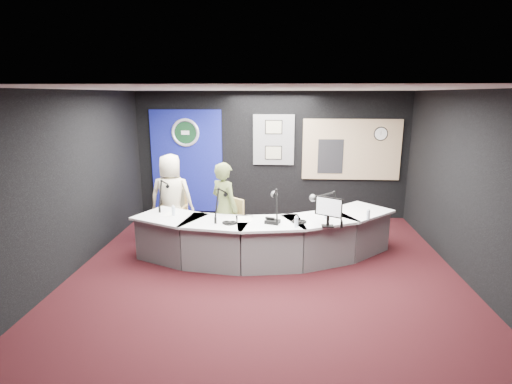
# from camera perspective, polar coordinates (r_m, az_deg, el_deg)

# --- Properties ---
(ground) EXTENTS (6.00, 6.00, 0.00)m
(ground) POSITION_cam_1_polar(r_m,az_deg,el_deg) (6.42, 1.36, -11.33)
(ground) COLOR black
(ground) RESTS_ON ground
(ceiling) EXTENTS (6.00, 6.00, 0.02)m
(ceiling) POSITION_cam_1_polar(r_m,az_deg,el_deg) (5.81, 1.52, 14.51)
(ceiling) COLOR silver
(ceiling) RESTS_ON ground
(wall_back) EXTENTS (6.00, 0.02, 2.80)m
(wall_back) POSITION_cam_1_polar(r_m,az_deg,el_deg) (8.91, 2.19, 5.24)
(wall_back) COLOR black
(wall_back) RESTS_ON ground
(wall_front) EXTENTS (6.00, 0.02, 2.80)m
(wall_front) POSITION_cam_1_polar(r_m,az_deg,el_deg) (3.12, -0.76, -11.46)
(wall_front) COLOR black
(wall_front) RESTS_ON ground
(wall_left) EXTENTS (0.02, 6.00, 2.80)m
(wall_left) POSITION_cam_1_polar(r_m,az_deg,el_deg) (6.77, -24.84, 1.21)
(wall_left) COLOR black
(wall_left) RESTS_ON ground
(wall_right) EXTENTS (0.02, 6.00, 2.80)m
(wall_right) POSITION_cam_1_polar(r_m,az_deg,el_deg) (6.58, 28.54, 0.45)
(wall_right) COLOR black
(wall_right) RESTS_ON ground
(broadcast_desk) EXTENTS (4.50, 1.90, 0.75)m
(broadcast_desk) POSITION_cam_1_polar(r_m,az_deg,el_deg) (6.79, 1.14, -6.48)
(broadcast_desk) COLOR silver
(broadcast_desk) RESTS_ON ground
(backdrop_panel) EXTENTS (1.60, 0.05, 2.30)m
(backdrop_panel) POSITION_cam_1_polar(r_m,az_deg,el_deg) (9.15, -9.84, 4.32)
(backdrop_panel) COLOR navy
(backdrop_panel) RESTS_ON wall_back
(agency_seal) EXTENTS (0.63, 0.07, 0.63)m
(agency_seal) POSITION_cam_1_polar(r_m,az_deg,el_deg) (9.03, -10.07, 8.35)
(agency_seal) COLOR silver
(agency_seal) RESTS_ON backdrop_panel
(seal_center) EXTENTS (0.48, 0.01, 0.48)m
(seal_center) POSITION_cam_1_polar(r_m,az_deg,el_deg) (9.04, -10.06, 8.35)
(seal_center) COLOR black
(seal_center) RESTS_ON backdrop_panel
(pinboard) EXTENTS (0.90, 0.04, 1.10)m
(pinboard) POSITION_cam_1_polar(r_m,az_deg,el_deg) (8.84, 2.53, 7.45)
(pinboard) COLOR slate
(pinboard) RESTS_ON wall_back
(framed_photo_upper) EXTENTS (0.34, 0.02, 0.27)m
(framed_photo_upper) POSITION_cam_1_polar(r_m,az_deg,el_deg) (8.78, 2.54, 9.24)
(framed_photo_upper) COLOR gray
(framed_photo_upper) RESTS_ON pinboard
(framed_photo_lower) EXTENTS (0.34, 0.02, 0.27)m
(framed_photo_lower) POSITION_cam_1_polar(r_m,az_deg,el_deg) (8.84, 2.51, 5.62)
(framed_photo_lower) COLOR gray
(framed_photo_lower) RESTS_ON pinboard
(booth_window_frame) EXTENTS (2.12, 0.06, 1.32)m
(booth_window_frame) POSITION_cam_1_polar(r_m,az_deg,el_deg) (8.99, 13.47, 5.91)
(booth_window_frame) COLOR tan
(booth_window_frame) RESTS_ON wall_back
(booth_glow) EXTENTS (2.00, 0.02, 1.20)m
(booth_glow) POSITION_cam_1_polar(r_m,az_deg,el_deg) (8.98, 13.48, 5.90)
(booth_glow) COLOR #D5AF86
(booth_glow) RESTS_ON booth_window_frame
(equipment_rack) EXTENTS (0.55, 0.02, 0.75)m
(equipment_rack) POSITION_cam_1_polar(r_m,az_deg,el_deg) (8.92, 10.59, 5.02)
(equipment_rack) COLOR black
(equipment_rack) RESTS_ON booth_window_frame
(wall_clock) EXTENTS (0.28, 0.01, 0.28)m
(wall_clock) POSITION_cam_1_polar(r_m,az_deg,el_deg) (9.04, 17.41, 7.94)
(wall_clock) COLOR white
(wall_clock) RESTS_ON booth_window_frame
(armchair_left) EXTENTS (0.57, 0.57, 0.94)m
(armchair_left) POSITION_cam_1_polar(r_m,az_deg,el_deg) (7.80, -11.88, -3.33)
(armchair_left) COLOR #A5874B
(armchair_left) RESTS_ON ground
(armchair_right) EXTENTS (0.72, 0.72, 0.91)m
(armchair_right) POSITION_cam_1_polar(r_m,az_deg,el_deg) (7.02, -4.44, -5.13)
(armchair_right) COLOR #A5874B
(armchair_right) RESTS_ON ground
(draped_jacket) EXTENTS (0.51, 0.14, 0.70)m
(draped_jacket) POSITION_cam_1_polar(r_m,az_deg,el_deg) (8.00, -11.74, -1.77)
(draped_jacket) COLOR slate
(draped_jacket) RESTS_ON armchair_left
(person_man) EXTENTS (0.83, 0.56, 1.66)m
(person_man) POSITION_cam_1_polar(r_m,az_deg,el_deg) (7.70, -12.01, -0.77)
(person_man) COLOR beige
(person_man) RESTS_ON ground
(person_woman) EXTENTS (0.70, 0.68, 1.62)m
(person_woman) POSITION_cam_1_polar(r_m,az_deg,el_deg) (6.92, -4.50, -2.36)
(person_woman) COLOR #556032
(person_woman) RESTS_ON ground
(computer_monitor) EXTENTS (0.38, 0.24, 0.29)m
(computer_monitor) POSITION_cam_1_polar(r_m,az_deg,el_deg) (6.15, 10.31, -2.06)
(computer_monitor) COLOR black
(computer_monitor) RESTS_ON broadcast_desk
(desk_phone) EXTENTS (0.26, 0.24, 0.05)m
(desk_phone) POSITION_cam_1_polar(r_m,az_deg,el_deg) (6.31, 2.37, -4.25)
(desk_phone) COLOR black
(desk_phone) RESTS_ON broadcast_desk
(headphones_near) EXTENTS (0.21, 0.21, 0.04)m
(headphones_near) POSITION_cam_1_polar(r_m,az_deg,el_deg) (6.36, 6.18, -4.22)
(headphones_near) COLOR black
(headphones_near) RESTS_ON broadcast_desk
(headphones_far) EXTENTS (0.22, 0.22, 0.04)m
(headphones_far) POSITION_cam_1_polar(r_m,az_deg,el_deg) (6.29, -3.81, -4.39)
(headphones_far) COLOR black
(headphones_far) RESTS_ON broadcast_desk
(paper_stack) EXTENTS (0.22, 0.29, 0.00)m
(paper_stack) POSITION_cam_1_polar(r_m,az_deg,el_deg) (6.92, -12.20, -3.12)
(paper_stack) COLOR white
(paper_stack) RESTS_ON broadcast_desk
(notepad) EXTENTS (0.27, 0.36, 0.00)m
(notepad) POSITION_cam_1_polar(r_m,az_deg,el_deg) (6.51, -1.60, -3.88)
(notepad) COLOR white
(notepad) RESTS_ON broadcast_desk
(boom_mic_a) EXTENTS (0.16, 0.74, 0.60)m
(boom_mic_a) POSITION_cam_1_polar(r_m,az_deg,el_deg) (7.27, -12.95, 0.11)
(boom_mic_a) COLOR black
(boom_mic_a) RESTS_ON broadcast_desk
(boom_mic_b) EXTENTS (0.23, 0.73, 0.60)m
(boom_mic_b) POSITION_cam_1_polar(r_m,az_deg,el_deg) (6.52, -4.95, -1.17)
(boom_mic_b) COLOR black
(boom_mic_b) RESTS_ON broadcast_desk
(boom_mic_c) EXTENTS (0.18, 0.74, 0.60)m
(boom_mic_c) POSITION_cam_1_polar(r_m,az_deg,el_deg) (6.42, 2.82, -1.35)
(boom_mic_c) COLOR black
(boom_mic_c) RESTS_ON broadcast_desk
(boom_mic_d) EXTENTS (0.53, 0.58, 0.60)m
(boom_mic_d) POSITION_cam_1_polar(r_m,az_deg,el_deg) (6.35, 10.11, -1.74)
(boom_mic_d) COLOR black
(boom_mic_d) RESTS_ON broadcast_desk
(water_bottles) EXTENTS (3.26, 0.56, 0.18)m
(water_bottles) POSITION_cam_1_polar(r_m,az_deg,el_deg) (6.37, 1.84, -3.45)
(water_bottles) COLOR silver
(water_bottles) RESTS_ON broadcast_desk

